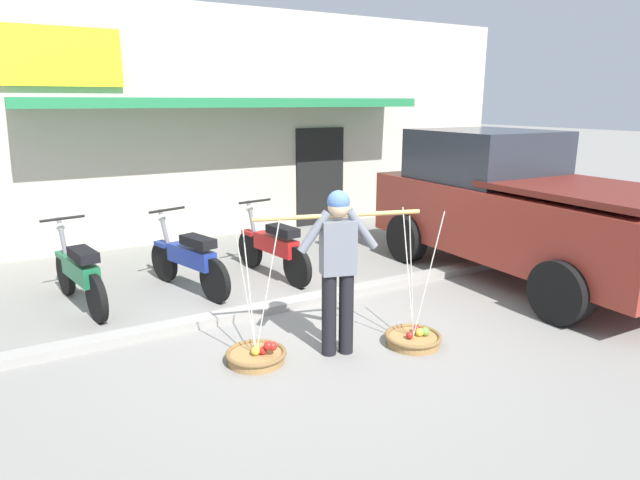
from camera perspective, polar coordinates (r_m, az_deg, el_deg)
The scene contains 11 objects.
ground_plane at distance 6.41m, azimuth 0.63°, elevation -8.84°, with size 90.00×90.00×0.00m, color gray.
sidewalk_curb at distance 6.96m, azimuth -2.32°, elevation -6.49°, with size 20.00×0.24×0.10m, color gray.
fruit_vendor at distance 5.38m, azimuth 1.90°, elevation -2.33°, with size 1.63×0.50×1.70m.
fruit_basket_left_side at distance 5.97m, azimuth 9.76°, elevation -10.05°, with size 0.61×0.61×1.45m.
fruit_basket_right_side at distance 5.56m, azimuth -6.66°, elevation -11.84°, with size 0.61×0.61×1.45m.
motorcycle_nearest_shop at distance 7.38m, azimuth -23.90°, elevation -3.22°, with size 0.55×1.81×1.09m.
motorcycle_second_in_row at distance 7.54m, azimuth -13.57°, elevation -2.01°, with size 0.68×1.77×1.09m.
motorcycle_third_in_row at distance 7.96m, azimuth -4.89°, elevation -0.78°, with size 0.54×1.81×1.09m.
parked_truck at distance 8.45m, azimuth 19.83°, elevation 3.31°, with size 2.25×4.75×2.10m.
storefront_building at distance 12.82m, azimuth -13.57°, elevation 12.06°, with size 13.00×6.00×4.20m.
wooden_crate at distance 9.75m, azimuth 1.83°, elevation 0.30°, with size 0.44×0.36×0.32m, color olive.
Camera 1 is at (-2.99, -5.07, 2.52)m, focal length 30.53 mm.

